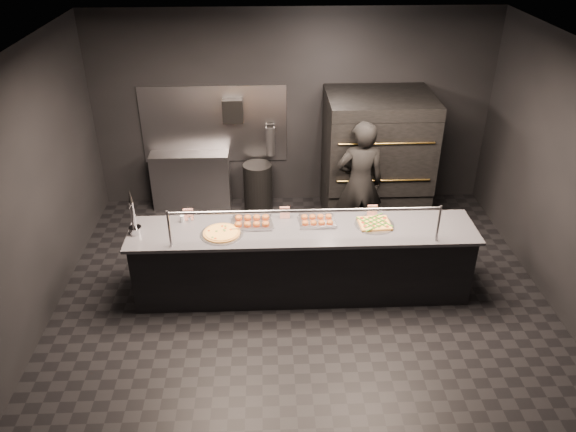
% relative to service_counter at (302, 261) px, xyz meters
% --- Properties ---
extents(room, '(6.04, 6.00, 3.00)m').
position_rel_service_counter_xyz_m(room, '(-0.02, 0.05, 1.03)').
color(room, black).
rests_on(room, ground).
extents(service_counter, '(4.10, 0.78, 1.37)m').
position_rel_service_counter_xyz_m(service_counter, '(0.00, 0.00, 0.00)').
color(service_counter, black).
rests_on(service_counter, ground).
extents(pizza_oven, '(1.50, 1.23, 1.91)m').
position_rel_service_counter_xyz_m(pizza_oven, '(1.20, 1.90, 0.50)').
color(pizza_oven, black).
rests_on(pizza_oven, ground).
extents(prep_shelf, '(1.20, 0.35, 0.90)m').
position_rel_service_counter_xyz_m(prep_shelf, '(-1.60, 2.32, -0.01)').
color(prep_shelf, '#99999E').
rests_on(prep_shelf, ground).
extents(towel_dispenser, '(0.30, 0.20, 0.35)m').
position_rel_service_counter_xyz_m(towel_dispenser, '(-0.90, 2.39, 1.09)').
color(towel_dispenser, black).
rests_on(towel_dispenser, room).
extents(fire_extinguisher, '(0.14, 0.14, 0.51)m').
position_rel_service_counter_xyz_m(fire_extinguisher, '(-0.35, 2.40, 0.60)').
color(fire_extinguisher, '#B2B2B7').
rests_on(fire_extinguisher, room).
extents(beer_tap, '(0.15, 0.21, 0.56)m').
position_rel_service_counter_xyz_m(beer_tap, '(-1.95, -0.01, 0.62)').
color(beer_tap, silver).
rests_on(beer_tap, service_counter).
extents(round_pizza, '(0.50, 0.50, 0.03)m').
position_rel_service_counter_xyz_m(round_pizza, '(-0.95, -0.07, 0.47)').
color(round_pizza, silver).
rests_on(round_pizza, service_counter).
extents(slider_tray_a, '(0.52, 0.42, 0.08)m').
position_rel_service_counter_xyz_m(slider_tray_a, '(-0.60, 0.15, 0.49)').
color(slider_tray_a, silver).
rests_on(slider_tray_a, service_counter).
extents(slider_tray_b, '(0.46, 0.35, 0.07)m').
position_rel_service_counter_xyz_m(slider_tray_b, '(0.18, 0.15, 0.48)').
color(slider_tray_b, silver).
rests_on(slider_tray_b, service_counter).
extents(square_pizza, '(0.47, 0.47, 0.05)m').
position_rel_service_counter_xyz_m(square_pizza, '(0.86, 0.06, 0.47)').
color(square_pizza, silver).
rests_on(square_pizza, service_counter).
extents(condiment_jar, '(0.13, 0.05, 0.09)m').
position_rel_service_counter_xyz_m(condiment_jar, '(-1.41, 0.23, 0.50)').
color(condiment_jar, silver).
rests_on(condiment_jar, service_counter).
extents(tent_cards, '(2.35, 0.04, 0.15)m').
position_rel_service_counter_xyz_m(tent_cards, '(-0.24, 0.28, 0.53)').
color(tent_cards, white).
rests_on(tent_cards, service_counter).
extents(trash_bin, '(0.45, 0.45, 0.75)m').
position_rel_service_counter_xyz_m(trash_bin, '(-0.56, 2.21, -0.09)').
color(trash_bin, black).
rests_on(trash_bin, ground).
extents(worker, '(0.69, 0.48, 1.80)m').
position_rel_service_counter_xyz_m(worker, '(0.85, 1.20, 0.44)').
color(worker, black).
rests_on(worker, ground).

